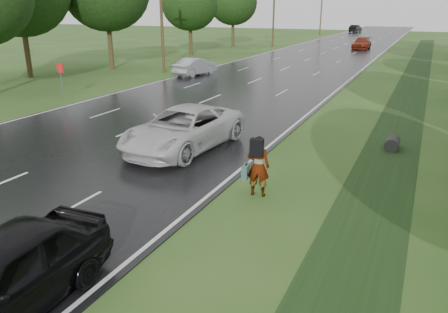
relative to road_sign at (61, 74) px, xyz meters
name	(u,v)px	position (x,y,z in m)	size (l,w,h in m)	color
road	(318,56)	(8.50, 33.00, -1.62)	(14.00, 180.00, 0.04)	black
edge_stripe_east	(376,58)	(15.25, 33.00, -1.60)	(0.12, 180.00, 0.01)	silver
edge_stripe_west	(265,53)	(1.75, 33.00, -1.60)	(0.12, 180.00, 0.01)	silver
center_line	(318,55)	(8.50, 33.00, -1.60)	(0.12, 180.00, 0.01)	silver
drainage_ditch	(405,107)	(20.00, 6.71, -1.61)	(2.20, 120.00, 0.56)	black
road_sign	(61,74)	(0.00, 0.00, 0.00)	(0.50, 0.06, 2.30)	slate
utility_pole_mid	(161,12)	(-0.70, 13.00, 3.55)	(1.60, 0.26, 10.00)	#3B2E18
utility_pole_far	(274,10)	(-0.70, 43.00, 3.55)	(1.60, 0.26, 10.00)	#3B2E18
utility_pole_distant	(321,9)	(-0.70, 73.00, 3.55)	(1.60, 0.26, 10.00)	#3B2E18
tree_west_d	(190,5)	(-5.70, 27.00, 4.18)	(6.60, 6.60, 8.80)	#3B2E18
tree_west_f	(233,3)	(-6.30, 41.00, 4.49)	(7.00, 7.00, 9.29)	#3B2E18
pedestrian	(257,165)	(16.57, -8.80, -0.64)	(0.93, 0.75, 1.94)	#A5998C
white_pickup	(183,129)	(12.16, -5.71, -0.75)	(2.82, 6.12, 1.70)	beige
silver_sedan	(195,66)	(2.70, 12.66, -0.87)	(1.55, 4.45, 1.47)	#9B9FA4
far_car_red	(362,43)	(11.95, 44.23, -0.84)	(2.13, 5.23, 1.52)	maroon
far_car_dark	(355,29)	(4.22, 87.17, -0.78)	(1.73, 4.96, 1.63)	black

